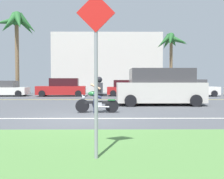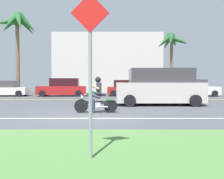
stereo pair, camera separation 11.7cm
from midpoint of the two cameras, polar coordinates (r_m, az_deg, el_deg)
name	(u,v)px [view 2 (the right image)]	position (r m, az deg, el deg)	size (l,w,h in m)	color
ground	(90,109)	(11.22, -5.32, -4.90)	(56.00, 30.00, 0.04)	#4C4F54
grass_median	(50,154)	(4.32, -14.69, -15.47)	(56.00, 3.80, 0.06)	#548442
lane_line_near	(81,118)	(8.22, -7.36, -7.27)	(50.40, 0.12, 0.01)	silver
lane_line_far	(98,100)	(16.68, -3.51, -2.56)	(50.40, 0.12, 0.01)	yellow
motorcyclist	(97,98)	(9.57, -3.52, -2.05)	(1.84, 0.60, 1.54)	black
suv_nearby	(160,87)	(13.14, 12.34, 0.53)	(5.04, 2.27, 2.07)	beige
parked_car_0	(7,89)	(22.87, -25.07, 0.16)	(3.97, 2.06, 1.43)	white
parked_car_1	(63,88)	(21.18, -12.08, 0.42)	(4.51, 2.15, 1.64)	#AD1E1E
parked_car_2	(129,88)	(21.08, 4.39, 0.27)	(4.00, 1.99, 1.48)	#AD1E1E
parked_car_3	(193,88)	(21.90, 20.13, 0.27)	(4.40, 1.87, 1.53)	white
palm_tree_0	(172,43)	(24.02, 15.18, 11.26)	(3.39, 3.31, 6.27)	brown
palm_tree_1	(18,26)	(26.15, -22.72, 14.57)	(4.40, 4.44, 8.50)	brown
street_sign	(91,61)	(3.67, -4.47, 7.24)	(0.62, 0.06, 2.74)	gray
building_far	(108,64)	(29.18, -0.81, 6.58)	(13.51, 4.00, 7.33)	beige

